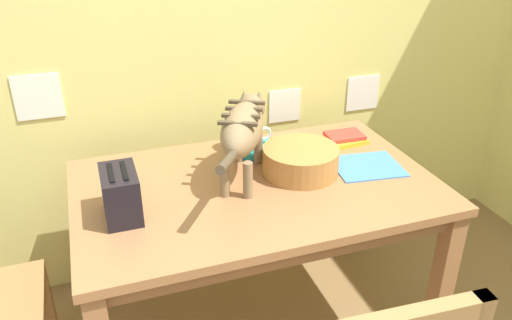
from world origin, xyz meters
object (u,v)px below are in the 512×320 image
Objects in this scene: cat at (244,128)px; coffee_mug at (253,136)px; toaster at (121,194)px; dining_table at (256,202)px; wicker_basket at (301,160)px; book_stack at (346,138)px; magazine at (367,166)px; saucer_bowl at (252,148)px.

cat is 4.90× the size of coffee_mug.
dining_table is at bearing 7.26° from toaster.
wicker_basket is at bearing 6.84° from dining_table.
book_stack is (0.53, 0.14, -0.18)m from cat.
magazine is at bearing -2.71° from dining_table.
cat is 3.76× the size of book_stack.
cat is 0.58m from book_stack.
wicker_basket is (0.12, -0.25, -0.01)m from coffee_mug.
saucer_bowl is 0.43m from book_stack.
saucer_bowl is 0.28m from wicker_basket.
saucer_bowl is at bearing 74.39° from dining_table.
coffee_mug is 0.28m from wicker_basket.
toaster reaches higher than wicker_basket.
wicker_basket is (0.12, -0.25, 0.04)m from saucer_bowl.
coffee_mug is 0.68× the size of toaster.
wicker_basket reaches higher than magazine.
cat is 2.45× the size of magazine.
cat is 2.19× the size of wicker_basket.
coffee_mug reaches higher than wicker_basket.
dining_table is 0.30m from saucer_bowl.
cat reaches higher than book_stack.
book_stack is (0.43, -0.05, -0.05)m from coffee_mug.
cat is at bearing 105.03° from dining_table.
saucer_bowl is 0.06m from coffee_mug.
magazine is at bearing -97.41° from book_stack.
toaster is (-0.51, -0.07, 0.17)m from dining_table.
book_stack is (0.51, 0.22, 0.11)m from dining_table.
wicker_basket is at bearing 7.14° from toaster.
toaster reaches higher than book_stack.
coffee_mug is (0.00, 0.00, 0.06)m from saucer_bowl.
toaster reaches higher than coffee_mug.
book_stack is at bearing 23.75° from dining_table.
dining_table is at bearing -173.16° from wicker_basket.
toaster is (-0.59, -0.34, 0.02)m from coffee_mug.
dining_table is 7.86× the size of book_stack.
book_stack is at bearing 15.81° from toaster.
wicker_basket reaches higher than saucer_bowl.
wicker_basket is (0.22, -0.06, -0.15)m from cat.
saucer_bowl is at bearing 90.00° from cat.
wicker_basket is (-0.31, -0.20, 0.04)m from book_stack.
coffee_mug reaches higher than saucer_bowl.
saucer_bowl is 1.55× the size of coffee_mug.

